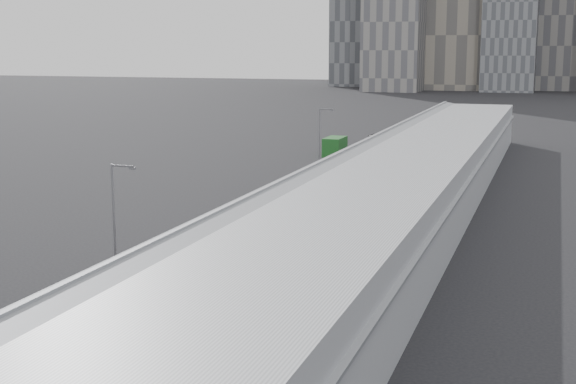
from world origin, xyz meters
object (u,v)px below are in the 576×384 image
at_px(street_lamp_near, 116,212).
at_px(bus_1, 70,332).
at_px(suv, 378,138).
at_px(bus_3, 244,232).
at_px(street_lamp_far, 321,136).
at_px(shipping_container, 335,147).
at_px(bus_4, 301,204).
at_px(bus_2, 177,271).
at_px(bus_6, 363,164).
at_px(bus_5, 336,178).

bearing_deg(street_lamp_near, bus_1, -68.29).
bearing_deg(suv, bus_3, -110.38).
bearing_deg(street_lamp_far, bus_3, -82.52).
relative_size(street_lamp_near, shipping_container, 1.54).
bearing_deg(bus_4, bus_3, -96.58).
relative_size(bus_1, bus_4, 1.12).
bearing_deg(street_lamp_near, bus_3, 59.89).
height_order(bus_1, bus_2, bus_1).
bearing_deg(bus_3, bus_2, -91.31).
height_order(street_lamp_near, shipping_container, street_lamp_near).
bearing_deg(bus_6, bus_3, -95.55).
height_order(bus_5, shipping_container, bus_5).
xyz_separation_m(bus_5, bus_6, (0.53, 11.87, 0.01)).
xyz_separation_m(bus_3, bus_6, (0.82, 41.00, 0.20)).
bearing_deg(street_lamp_far, bus_1, -85.19).
relative_size(bus_1, bus_6, 0.98).
xyz_separation_m(bus_1, bus_4, (0.75, 39.20, -0.18)).
bearing_deg(bus_4, bus_5, 89.60).
relative_size(street_lamp_near, suv, 1.49).
bearing_deg(shipping_container, bus_5, -74.42).
height_order(bus_4, street_lamp_far, street_lamp_far).
bearing_deg(street_lamp_far, bus_2, -84.03).
height_order(street_lamp_near, street_lamp_far, street_lamp_far).
distance_m(bus_4, suv, 67.33).
bearing_deg(bus_1, bus_6, 84.41).
xyz_separation_m(bus_6, shipping_container, (-9.17, 19.30, -0.25)).
distance_m(bus_5, street_lamp_near, 40.22).
bearing_deg(bus_4, street_lamp_near, -109.09).
bearing_deg(bus_2, bus_6, 86.38).
distance_m(bus_2, street_lamp_far, 56.71).
bearing_deg(bus_1, bus_5, 84.83).
bearing_deg(street_lamp_far, street_lamp_near, -90.44).
bearing_deg(street_lamp_far, bus_5, -66.84).
bearing_deg(shipping_container, bus_6, -64.50).
bearing_deg(bus_2, bus_4, 85.53).
distance_m(bus_1, shipping_container, 86.81).
xyz_separation_m(bus_1, suv, (-5.83, 106.20, -0.89)).
xyz_separation_m(bus_4, shipping_container, (-9.26, 47.19, -0.04)).
height_order(bus_1, suv, bus_1).
relative_size(bus_4, street_lamp_near, 1.45).
height_order(bus_3, suv, bus_3).
height_order(street_lamp_far, suv, street_lamp_far).
bearing_deg(street_lamp_near, bus_5, 80.87).
distance_m(bus_5, shipping_container, 32.35).
height_order(bus_2, shipping_container, bus_2).
bearing_deg(bus_1, street_lamp_far, 89.78).
bearing_deg(bus_3, shipping_container, 95.56).
bearing_deg(bus_6, street_lamp_near, -102.02).
bearing_deg(street_lamp_far, bus_6, -17.42).
distance_m(bus_3, street_lamp_far, 43.55).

